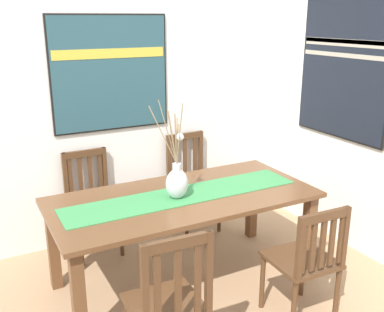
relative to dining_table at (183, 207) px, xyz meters
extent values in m
cube|color=silver|center=(-0.19, 1.09, 0.71)|extent=(6.40, 0.12, 2.70)
cube|color=brown|center=(0.00, 0.00, 0.08)|extent=(2.00, 0.94, 0.03)
cube|color=brown|center=(-0.92, -0.39, -0.29)|extent=(0.08, 0.08, 0.70)
cube|color=brown|center=(0.92, -0.39, -0.29)|extent=(0.08, 0.08, 0.70)
cube|color=brown|center=(-0.92, 0.39, -0.29)|extent=(0.08, 0.08, 0.70)
cube|color=brown|center=(0.92, 0.39, -0.29)|extent=(0.08, 0.08, 0.70)
cube|color=#388447|center=(0.00, 0.00, 0.10)|extent=(1.84, 0.36, 0.01)
ellipsoid|color=silver|center=(-0.07, -0.03, 0.21)|extent=(0.17, 0.15, 0.23)
cylinder|color=silver|center=(-0.07, -0.03, 0.34)|extent=(0.06, 0.06, 0.05)
cylinder|color=#997F5B|center=(-0.05, 0.00, 0.53)|extent=(0.05, 0.08, 0.33)
cylinder|color=#997F5B|center=(-0.09, -0.06, 0.56)|extent=(0.05, 0.08, 0.39)
cylinder|color=#997F5B|center=(-0.14, -0.03, 0.61)|extent=(0.14, 0.01, 0.48)
cylinder|color=#997F5B|center=(-0.11, -0.05, 0.57)|extent=(0.10, 0.06, 0.41)
cylinder|color=#997F5B|center=(-0.08, -0.10, 0.60)|extent=(0.03, 0.15, 0.47)
cylinder|color=#997F5B|center=(-0.04, 0.00, 0.51)|extent=(0.06, 0.07, 0.28)
cylinder|color=#997F5B|center=(-0.16, 0.00, 0.58)|extent=(0.19, 0.06, 0.44)
sphere|color=white|center=(-0.02, 0.00, 0.56)|extent=(0.06, 0.06, 0.06)
cube|color=#4C301C|center=(0.51, -0.76, -0.20)|extent=(0.44, 0.44, 0.03)
cylinder|color=#4C301C|center=(0.34, -0.57, -0.42)|extent=(0.04, 0.04, 0.43)
cylinder|color=#4C301C|center=(0.70, -0.59, -0.42)|extent=(0.04, 0.04, 0.43)
cylinder|color=#4C301C|center=(0.33, -0.93, -0.42)|extent=(0.04, 0.04, 0.43)
cylinder|color=#4C301C|center=(0.69, -0.95, -0.42)|extent=(0.04, 0.04, 0.43)
cube|color=#4C301C|center=(0.33, -0.94, 0.03)|extent=(0.04, 0.04, 0.42)
cube|color=#4C301C|center=(0.69, -0.96, 0.03)|extent=(0.04, 0.04, 0.42)
cube|color=#4C301C|center=(0.51, -0.95, 0.21)|extent=(0.38, 0.05, 0.06)
cube|color=#4C301C|center=(0.35, -0.94, 0.01)|extent=(0.04, 0.02, 0.33)
cube|color=#4C301C|center=(0.43, -0.95, 0.01)|extent=(0.04, 0.02, 0.33)
cube|color=#4C301C|center=(0.51, -0.95, 0.01)|extent=(0.04, 0.02, 0.33)
cube|color=#4C301C|center=(0.58, -0.95, 0.01)|extent=(0.04, 0.02, 0.33)
cube|color=#4C301C|center=(0.66, -0.96, 0.01)|extent=(0.04, 0.02, 0.33)
cube|color=#4C301C|center=(-0.49, 0.79, -0.20)|extent=(0.43, 0.43, 0.03)
cylinder|color=#4C301C|center=(-0.30, 0.61, -0.42)|extent=(0.04, 0.04, 0.43)
cylinder|color=#4C301C|center=(-0.66, 0.60, -0.42)|extent=(0.04, 0.04, 0.43)
cylinder|color=#4C301C|center=(-0.31, 0.97, -0.42)|extent=(0.04, 0.04, 0.43)
cylinder|color=#4C301C|center=(-0.67, 0.96, -0.42)|extent=(0.04, 0.04, 0.43)
cube|color=#4C301C|center=(-0.31, 0.98, 0.04)|extent=(0.04, 0.04, 0.45)
cube|color=#4C301C|center=(-0.67, 0.97, 0.04)|extent=(0.04, 0.04, 0.45)
cube|color=#4C301C|center=(-0.49, 0.98, 0.23)|extent=(0.38, 0.04, 0.06)
cube|color=#4C301C|center=(-0.35, 0.98, 0.02)|extent=(0.04, 0.02, 0.36)
cube|color=#4C301C|center=(-0.44, 0.98, 0.02)|extent=(0.04, 0.02, 0.36)
cube|color=#4C301C|center=(-0.53, 0.98, 0.02)|extent=(0.04, 0.02, 0.36)
cube|color=#4C301C|center=(-0.63, 0.98, 0.02)|extent=(0.04, 0.02, 0.36)
cube|color=#4C301C|center=(-0.52, -0.79, -0.20)|extent=(0.44, 0.44, 0.03)
cube|color=#4C301C|center=(-0.71, -0.97, 0.07)|extent=(0.04, 0.04, 0.51)
cube|color=#4C301C|center=(-0.35, -0.99, 0.07)|extent=(0.04, 0.04, 0.51)
cube|color=#4C301C|center=(-0.53, -0.98, 0.29)|extent=(0.38, 0.05, 0.06)
cube|color=#4C301C|center=(-0.64, -0.97, 0.05)|extent=(0.04, 0.02, 0.42)
cube|color=#4C301C|center=(-0.53, -0.98, 0.05)|extent=(0.04, 0.02, 0.42)
cube|color=#4C301C|center=(-0.41, -0.99, 0.05)|extent=(0.04, 0.02, 0.42)
cube|color=#4C301C|center=(0.51, 0.79, -0.20)|extent=(0.43, 0.43, 0.03)
cylinder|color=#4C301C|center=(0.70, 0.61, -0.42)|extent=(0.04, 0.04, 0.43)
cylinder|color=#4C301C|center=(0.34, 0.60, -0.42)|extent=(0.04, 0.04, 0.43)
cylinder|color=#4C301C|center=(0.69, 0.97, -0.42)|extent=(0.04, 0.04, 0.43)
cylinder|color=#4C301C|center=(0.33, 0.96, -0.42)|extent=(0.04, 0.04, 0.43)
cube|color=#4C301C|center=(0.69, 0.98, 0.06)|extent=(0.04, 0.04, 0.49)
cube|color=#4C301C|center=(0.33, 0.97, 0.06)|extent=(0.04, 0.04, 0.49)
cube|color=#4C301C|center=(0.51, 0.98, 0.27)|extent=(0.38, 0.04, 0.06)
cube|color=#4C301C|center=(0.62, 0.98, 0.04)|extent=(0.04, 0.02, 0.40)
cube|color=#4C301C|center=(0.51, 0.98, 0.04)|extent=(0.04, 0.02, 0.40)
cube|color=#4C301C|center=(0.39, 0.97, 0.04)|extent=(0.04, 0.02, 0.40)
cube|color=black|center=(-0.19, 1.03, 0.91)|extent=(1.06, 0.04, 1.00)
cube|color=#284C56|center=(-0.19, 1.01, 0.91)|extent=(1.03, 0.01, 0.97)
cube|color=gold|center=(-0.19, 1.00, 1.08)|extent=(1.00, 0.00, 0.08)
cube|color=black|center=(1.61, 0.06, 0.95)|extent=(0.04, 1.01, 1.20)
cube|color=black|center=(1.58, 0.06, 0.95)|extent=(0.01, 0.98, 1.17)
cube|color=#B2A893|center=(1.58, 0.06, 1.19)|extent=(0.00, 0.95, 0.04)
cube|color=#B2A893|center=(1.58, 0.06, 1.17)|extent=(0.00, 0.95, 0.06)
cube|color=#B2A893|center=(1.58, 0.06, 1.07)|extent=(0.00, 0.95, 0.04)
camera|label=1|loc=(-1.41, -2.80, 1.39)|focal=41.88mm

